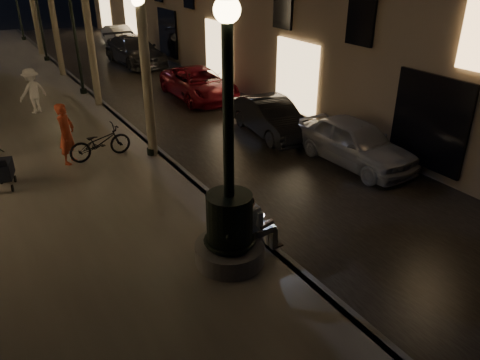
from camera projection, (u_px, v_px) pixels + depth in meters
ground at (98, 102)px, 19.98m from camera, size 120.00×120.00×0.00m
cobble_lane at (163, 92)px, 21.38m from camera, size 6.00×45.00×0.02m
curb_strip at (97, 100)px, 19.94m from camera, size 0.25×45.00×0.20m
fountain_lamppost at (229, 217)px, 9.01m from camera, size 1.40×1.40×5.21m
seated_man_laptop at (256, 222)px, 9.43m from camera, size 0.97×0.33×1.34m
lamp_curb_a at (143, 54)px, 13.05m from camera, size 0.36×0.36×4.81m
lamp_curb_b at (73, 21)px, 19.18m from camera, size 0.36×0.36×4.81m
lamp_curb_c at (37, 4)px, 25.32m from camera, size 0.36×0.36×4.81m
stroller at (3, 170)px, 12.13m from camera, size 0.59×1.03×1.04m
car_front at (355, 142)px, 13.97m from camera, size 1.76×4.09×1.37m
car_second at (271, 117)px, 16.22m from camera, size 1.71×3.97×1.27m
car_third at (199, 84)px, 20.24m from camera, size 2.32×4.72×1.29m
car_rear at (135, 51)px, 26.35m from camera, size 2.34×5.29×1.51m
car_fifth at (120, 35)px, 31.80m from camera, size 1.54×3.89×1.26m
pedestrian_red at (66, 134)px, 13.44m from camera, size 0.75×0.78×1.80m
pedestrian_white at (33, 91)px, 17.70m from camera, size 1.27×1.04×1.71m
bicycle at (100, 142)px, 13.94m from camera, size 1.91×0.79×0.98m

